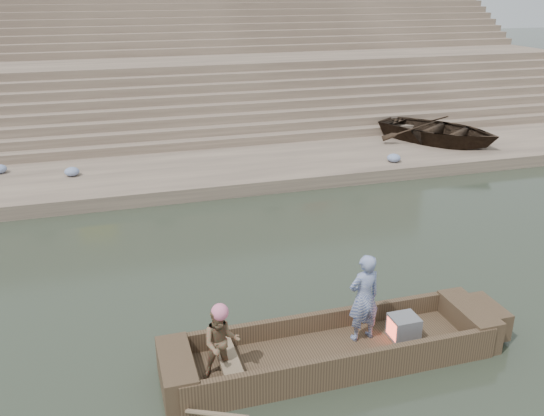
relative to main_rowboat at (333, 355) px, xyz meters
name	(u,v)px	position (x,y,z in m)	size (l,w,h in m)	color
ground	(376,289)	(1.77, 1.96, -0.11)	(120.00, 120.00, 0.00)	#283125
lower_landing	(267,167)	(1.77, 9.96, 0.09)	(32.00, 4.00, 0.40)	gray
mid_landing	(220,91)	(1.77, 17.46, 1.29)	(32.00, 3.00, 2.80)	gray
upper_landing	(192,47)	(1.77, 24.46, 2.49)	(32.00, 3.00, 5.20)	gray
ghat_steps	(212,76)	(1.77, 19.15, 1.69)	(32.00, 11.00, 5.20)	gray
main_rowboat	(333,355)	(0.00, 0.00, 0.00)	(5.00, 1.30, 0.22)	brown
rowboat_trim	(345,344)	(0.21, -0.01, 0.20)	(6.04, 2.63, 1.86)	brown
standing_man	(364,298)	(0.59, 0.18, 0.89)	(0.57, 0.37, 1.56)	navy
rowing_man	(221,343)	(-1.88, -0.13, 0.71)	(0.58, 0.45, 1.19)	#287A4C
television	(403,327)	(1.27, 0.00, 0.31)	(0.46, 0.42, 0.40)	slate
beached_rowboat	(439,130)	(8.39, 10.45, 0.74)	(3.11, 4.35, 0.90)	#2D2116
cloth_bundles	(82,172)	(-4.02, 10.09, 0.42)	(13.98, 2.82, 0.26)	#3F5999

